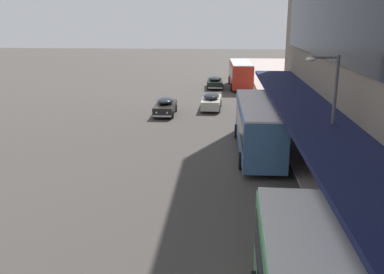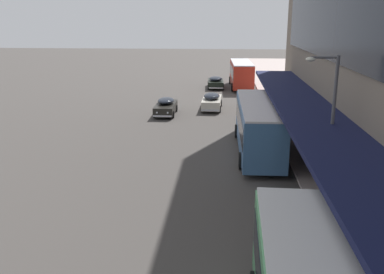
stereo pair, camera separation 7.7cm
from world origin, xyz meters
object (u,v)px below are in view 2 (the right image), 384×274
pedestrian_at_kerb (361,249)px  street_lamp (329,119)px  sedan_oncoming_front (212,101)px  transit_bus_kerbside_rear (258,124)px  sedan_oncoming_rear (216,82)px  sedan_trailing_near (166,106)px  transit_bus_kerbside_front (241,73)px

pedestrian_at_kerb → street_lamp: (0.17, 6.45, 2.98)m
sedan_oncoming_front → street_lamp: (6.00, -21.44, 3.35)m
transit_bus_kerbside_rear → sedan_oncoming_front: size_ratio=2.14×
sedan_oncoming_rear → sedan_oncoming_front: sedan_oncoming_front is taller
transit_bus_kerbside_rear → sedan_oncoming_rear: (-3.34, 26.77, -1.18)m
transit_bus_kerbside_rear → street_lamp: size_ratio=1.53×
sedan_trailing_near → pedestrian_at_kerb: bearing=-68.4°
transit_bus_kerbside_rear → street_lamp: street_lamp is taller
transit_bus_kerbside_rear → sedan_oncoming_rear: bearing=97.1°
sedan_trailing_near → street_lamp: bearing=-61.6°
sedan_oncoming_rear → street_lamp: bearing=-80.3°
transit_bus_kerbside_front → pedestrian_at_kerb: 41.52m
transit_bus_kerbside_front → sedan_oncoming_rear: transit_bus_kerbside_front is taller
sedan_oncoming_rear → street_lamp: 35.14m
transit_bus_kerbside_rear → street_lamp: 8.42m
pedestrian_at_kerb → transit_bus_kerbside_rear: bearing=99.6°
sedan_oncoming_front → pedestrian_at_kerb: bearing=-78.2°
transit_bus_kerbside_front → street_lamp: bearing=-85.6°
sedan_oncoming_rear → sedan_oncoming_front: (-0.09, -13.04, 0.06)m
pedestrian_at_kerb → street_lamp: street_lamp is taller
sedan_trailing_near → sedan_oncoming_rear: sedan_trailing_near is taller
sedan_trailing_near → sedan_oncoming_rear: size_ratio=0.96×
sedan_trailing_near → street_lamp: size_ratio=0.69×
pedestrian_at_kerb → street_lamp: 7.10m
sedan_oncoming_rear → sedan_trailing_near: bearing=-105.1°
sedan_trailing_near → sedan_oncoming_front: (4.15, 2.68, 0.04)m
street_lamp → pedestrian_at_kerb: bearing=-91.5°
transit_bus_kerbside_rear → sedan_trailing_near: 13.45m
pedestrian_at_kerb → street_lamp: size_ratio=0.27×
sedan_trailing_near → sedan_oncoming_rear: bearing=74.9°
transit_bus_kerbside_rear → street_lamp: (2.57, -7.70, 2.23)m
sedan_trailing_near → sedan_oncoming_front: size_ratio=0.96×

